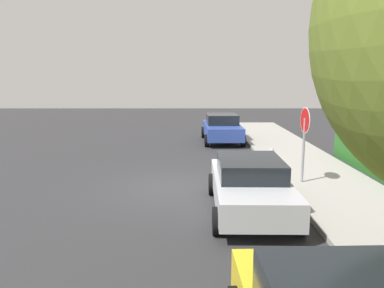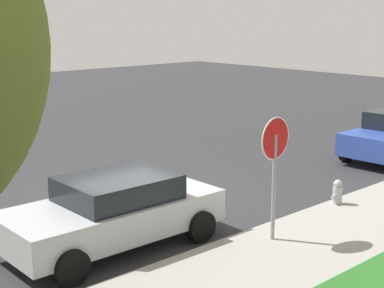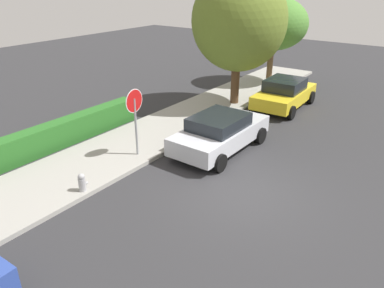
{
  "view_description": "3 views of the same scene",
  "coord_description": "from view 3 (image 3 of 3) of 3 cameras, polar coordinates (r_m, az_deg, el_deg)",
  "views": [
    {
      "loc": [
        11.57,
        0.68,
        3.53
      ],
      "look_at": [
        -1.13,
        0.67,
        1.22
      ],
      "focal_mm": 35.0,
      "sensor_mm": 36.0,
      "label": 1
    },
    {
      "loc": [
        8.28,
        11.2,
        4.47
      ],
      "look_at": [
        -1.12,
        0.86,
        1.35
      ],
      "focal_mm": 55.0,
      "sensor_mm": 36.0,
      "label": 2
    },
    {
      "loc": [
        -8.87,
        -4.53,
        6.07
      ],
      "look_at": [
        -0.03,
        1.91,
        1.11
      ],
      "focal_mm": 35.0,
      "sensor_mm": 36.0,
      "label": 3
    }
  ],
  "objects": [
    {
      "name": "ground_plane",
      "position": [
        11.66,
        7.76,
        -7.22
      ],
      "size": [
        60.0,
        60.0,
        0.0
      ],
      "primitive_type": "plane",
      "color": "#2D2D30"
    },
    {
      "name": "sidewalk_curb",
      "position": [
        14.43,
        -10.36,
        -0.6
      ],
      "size": [
        32.0,
        3.13,
        0.14
      ],
      "primitive_type": "cube",
      "color": "#9E9B93",
      "rests_on": "ground_plane"
    },
    {
      "name": "stop_sign",
      "position": [
        13.07,
        -8.7,
        4.95
      ],
      "size": [
        0.83,
        0.08,
        2.57
      ],
      "color": "gray",
      "rests_on": "ground_plane"
    },
    {
      "name": "parked_car_silver",
      "position": [
        13.95,
        4.3,
        1.84
      ],
      "size": [
        4.32,
        2.12,
        1.41
      ],
      "color": "silver",
      "rests_on": "ground_plane"
    },
    {
      "name": "parked_car_yellow",
      "position": [
        19.16,
        13.9,
        7.52
      ],
      "size": [
        4.22,
        2.19,
        1.46
      ],
      "color": "yellow",
      "rests_on": "ground_plane"
    },
    {
      "name": "street_tree_near_corner",
      "position": [
        18.31,
        7.19,
        18.08
      ],
      "size": [
        4.42,
        4.42,
        6.44
      ],
      "color": "#513823",
      "rests_on": "ground_plane"
    },
    {
      "name": "street_tree_mid_block",
      "position": [
        23.02,
        12.53,
        17.42
      ],
      "size": [
        3.76,
        3.76,
        4.98
      ],
      "color": "brown",
      "rests_on": "ground_plane"
    },
    {
      "name": "fire_hydrant",
      "position": [
        11.71,
        -16.38,
        -5.88
      ],
      "size": [
        0.3,
        0.22,
        0.72
      ],
      "color": "#A5A5A8",
      "rests_on": "ground_plane"
    },
    {
      "name": "front_yard_hedge",
      "position": [
        15.24,
        -19.55,
        1.46
      ],
      "size": [
        7.55,
        0.64,
        0.99
      ],
      "color": "#286623",
      "rests_on": "ground_plane"
    }
  ]
}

